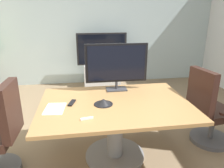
{
  "coord_description": "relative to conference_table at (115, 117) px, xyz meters",
  "views": [
    {
      "loc": [
        -0.27,
        -2.42,
        1.78
      ],
      "look_at": [
        0.11,
        0.12,
        0.9
      ],
      "focal_mm": 33.94,
      "sensor_mm": 36.0,
      "label": 1
    }
  ],
  "objects": [
    {
      "name": "ground_plane",
      "position": [
        -0.11,
        0.13,
        -0.56
      ],
      "size": [
        7.38,
        7.38,
        0.0
      ],
      "primitive_type": "plane",
      "color": "#7A664C"
    },
    {
      "name": "wall_back_glass_partition",
      "position": [
        -0.11,
        3.16,
        0.88
      ],
      "size": [
        6.38,
        0.1,
        2.88
      ],
      "primitive_type": "cube",
      "color": "#9EB2B7",
      "rests_on": "ground"
    },
    {
      "name": "conference_table",
      "position": [
        0.0,
        0.0,
        0.0
      ],
      "size": [
        1.77,
        1.23,
        0.75
      ],
      "color": "olive",
      "rests_on": "ground"
    },
    {
      "name": "office_chair_right",
      "position": [
        1.33,
        0.11,
        -0.1
      ],
      "size": [
        0.63,
        0.61,
        1.09
      ],
      "rotation": [
        0.0,
        0.0,
        1.72
      ],
      "color": "#4C4C51",
      "rests_on": "ground"
    },
    {
      "name": "tv_monitor",
      "position": [
        0.09,
        0.44,
        0.55
      ],
      "size": [
        0.84,
        0.18,
        0.64
      ],
      "color": "#333338",
      "rests_on": "conference_table"
    },
    {
      "name": "wall_display_unit",
      "position": [
        0.13,
        2.81,
        -0.12
      ],
      "size": [
        1.2,
        0.36,
        1.31
      ],
      "color": "#B7BABC",
      "rests_on": "ground"
    },
    {
      "name": "conference_phone",
      "position": [
        -0.14,
        -0.03,
        0.23
      ],
      "size": [
        0.22,
        0.22,
        0.07
      ],
      "color": "black",
      "rests_on": "conference_table"
    },
    {
      "name": "remote_control",
      "position": [
        -0.51,
        0.05,
        0.2
      ],
      "size": [
        0.1,
        0.18,
        0.02
      ],
      "primitive_type": "cube",
      "rotation": [
        0.0,
        0.0,
        -0.29
      ],
      "color": "black",
      "rests_on": "conference_table"
    },
    {
      "name": "whiteboard_marker",
      "position": [
        -0.35,
        -0.37,
        0.2
      ],
      "size": [
        0.13,
        0.04,
        0.02
      ],
      "primitive_type": "cube",
      "rotation": [
        0.0,
        0.0,
        0.19
      ],
      "color": "silver",
      "rests_on": "conference_table"
    },
    {
      "name": "paper_notepad",
      "position": [
        -0.69,
        -0.07,
        0.2
      ],
      "size": [
        0.24,
        0.32,
        0.01
      ],
      "primitive_type": "cube",
      "rotation": [
        0.0,
        0.0,
        -0.1
      ],
      "color": "white",
      "rests_on": "conference_table"
    }
  ]
}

